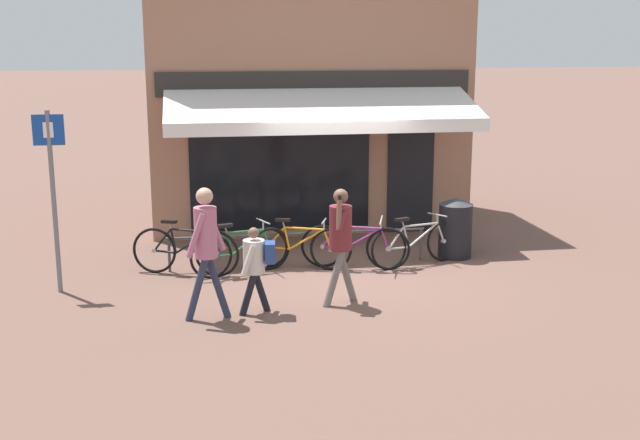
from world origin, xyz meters
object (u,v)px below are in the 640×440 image
(bicycle_black, at_px, (185,251))
(bicycle_purple, at_px, (355,246))
(pedestrian_child, at_px, (256,260))
(pedestrian_second_adult, at_px, (206,238))
(bicycle_green, at_px, (241,251))
(litter_bin, at_px, (455,227))
(parking_sign, at_px, (52,184))
(bicycle_orange, at_px, (299,247))
(bicycle_silver, at_px, (416,243))
(pedestrian_adult, at_px, (341,233))

(bicycle_black, distance_m, bicycle_purple, 2.73)
(pedestrian_child, distance_m, pedestrian_second_adult, 0.78)
(bicycle_green, xyz_separation_m, bicycle_purple, (1.85, -0.02, 0.01))
(litter_bin, bearing_deg, bicycle_green, -173.64)
(pedestrian_second_adult, xyz_separation_m, parking_sign, (-2.14, 1.54, 0.51))
(pedestrian_child, relative_size, parking_sign, 0.45)
(bicycle_orange, distance_m, bicycle_silver, 1.96)
(litter_bin, height_order, parking_sign, parking_sign)
(bicycle_silver, relative_size, litter_bin, 1.66)
(parking_sign, bearing_deg, pedestrian_child, -26.68)
(pedestrian_child, distance_m, litter_bin, 4.28)
(pedestrian_adult, distance_m, pedestrian_child, 1.26)
(bicycle_orange, height_order, litter_bin, litter_bin)
(bicycle_orange, relative_size, bicycle_silver, 0.98)
(bicycle_orange, bearing_deg, litter_bin, 22.57)
(bicycle_purple, xyz_separation_m, litter_bin, (1.85, 0.43, 0.13))
(pedestrian_adult, bearing_deg, pedestrian_second_adult, 3.64)
(bicycle_silver, height_order, litter_bin, litter_bin)
(pedestrian_second_adult, bearing_deg, bicycle_silver, -138.23)
(litter_bin, distance_m, parking_sign, 6.57)
(bicycle_orange, height_order, bicycle_purple, bicycle_purple)
(bicycle_purple, bearing_deg, pedestrian_adult, -90.73)
(bicycle_black, distance_m, pedestrian_adult, 2.88)
(bicycle_green, relative_size, bicycle_silver, 0.96)
(parking_sign, bearing_deg, pedestrian_adult, -16.53)
(pedestrian_adult, relative_size, parking_sign, 0.62)
(pedestrian_adult, bearing_deg, pedestrian_child, 3.63)
(bicycle_orange, xyz_separation_m, bicycle_purple, (0.90, -0.17, 0.01))
(bicycle_silver, height_order, pedestrian_second_adult, pedestrian_second_adult)
(bicycle_green, relative_size, bicycle_purple, 0.95)
(bicycle_black, height_order, pedestrian_child, pedestrian_child)
(parking_sign, bearing_deg, bicycle_purple, 5.72)
(pedestrian_adult, distance_m, pedestrian_second_adult, 1.91)
(bicycle_black, xyz_separation_m, bicycle_silver, (3.78, -0.07, -0.02))
(bicycle_green, distance_m, pedestrian_adult, 2.21)
(pedestrian_adult, bearing_deg, parking_sign, -23.27)
(pedestrian_adult, xyz_separation_m, pedestrian_child, (-1.21, -0.22, -0.28))
(pedestrian_adult, relative_size, litter_bin, 1.61)
(pedestrian_child, height_order, parking_sign, parking_sign)
(litter_bin, bearing_deg, bicycle_black, -176.23)
(bicycle_orange, relative_size, bicycle_purple, 0.98)
(bicycle_green, distance_m, bicycle_purple, 1.85)
(bicycle_orange, bearing_deg, bicycle_green, -154.16)
(bicycle_green, height_order, parking_sign, parking_sign)
(bicycle_purple, xyz_separation_m, bicycle_silver, (1.06, 0.06, -0.02))
(bicycle_orange, bearing_deg, bicycle_black, -161.80)
(pedestrian_adult, bearing_deg, bicycle_green, -58.95)
(bicycle_purple, distance_m, pedestrian_second_adult, 3.23)
(bicycle_purple, relative_size, litter_bin, 1.67)
(bicycle_silver, bearing_deg, bicycle_purple, 164.29)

